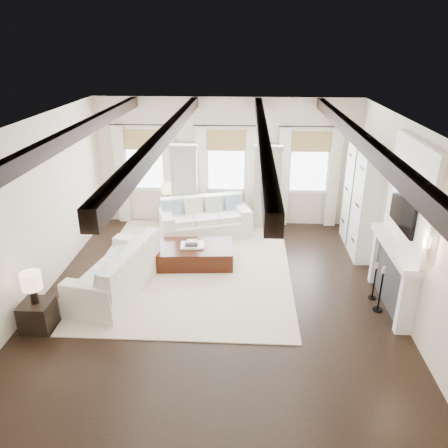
# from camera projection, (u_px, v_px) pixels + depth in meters

# --- Properties ---
(ground) EXTENTS (7.50, 7.50, 0.00)m
(ground) POSITION_uv_depth(u_px,v_px,m) (216.00, 299.00, 8.09)
(ground) COLOR black
(ground) RESTS_ON ground
(room_shell) EXTENTS (6.54, 7.54, 3.22)m
(room_shell) POSITION_uv_depth(u_px,v_px,m) (259.00, 188.00, 8.14)
(room_shell) COLOR #F1E1C7
(room_shell) RESTS_ON ground
(area_rug) EXTENTS (4.04, 4.96, 0.02)m
(area_rug) POSITION_uv_depth(u_px,v_px,m) (193.00, 267.00, 9.23)
(area_rug) COLOR beige
(area_rug) RESTS_ON ground
(sofa_back) EXTENTS (2.33, 1.57, 0.91)m
(sofa_back) POSITION_uv_depth(u_px,v_px,m) (205.00, 221.00, 10.66)
(sofa_back) COLOR white
(sofa_back) RESTS_ON ground
(sofa_left) EXTENTS (1.39, 2.32, 0.93)m
(sofa_left) POSITION_uv_depth(u_px,v_px,m) (119.00, 274.00, 8.21)
(sofa_left) COLOR white
(sofa_left) RESTS_ON ground
(ottoman) EXTENTS (1.63, 1.09, 0.41)m
(ottoman) POSITION_uv_depth(u_px,v_px,m) (196.00, 255.00, 9.32)
(ottoman) COLOR black
(ottoman) RESTS_ON ground
(tray) EXTENTS (0.53, 0.42, 0.04)m
(tray) POSITION_uv_depth(u_px,v_px,m) (192.00, 245.00, 9.23)
(tray) COLOR white
(tray) RESTS_ON ottoman
(book_lower) EXTENTS (0.27, 0.22, 0.04)m
(book_lower) POSITION_uv_depth(u_px,v_px,m) (192.00, 244.00, 9.20)
(book_lower) COLOR #262628
(book_lower) RESTS_ON tray
(book_upper) EXTENTS (0.23, 0.19, 0.03)m
(book_upper) POSITION_uv_depth(u_px,v_px,m) (192.00, 241.00, 9.24)
(book_upper) COLOR beige
(book_upper) RESTS_ON book_lower
(side_table_front) EXTENTS (0.49, 0.49, 0.49)m
(side_table_front) POSITION_uv_depth(u_px,v_px,m) (38.00, 315.00, 7.20)
(side_table_front) COLOR black
(side_table_front) RESTS_ON ground
(lamp_front) EXTENTS (0.32, 0.32, 0.55)m
(lamp_front) POSITION_uv_depth(u_px,v_px,m) (31.00, 283.00, 6.96)
(lamp_front) COLOR black
(lamp_front) RESTS_ON side_table_front
(side_table_back) EXTENTS (0.36, 0.36, 0.54)m
(side_table_back) POSITION_uv_depth(u_px,v_px,m) (169.00, 213.00, 11.40)
(side_table_back) COLOR black
(side_table_back) RESTS_ON ground
(lamp_back) EXTENTS (0.33, 0.33, 0.56)m
(lamp_back) POSITION_uv_depth(u_px,v_px,m) (168.00, 189.00, 11.15)
(lamp_back) COLOR black
(lamp_back) RESTS_ON side_table_back
(candlestick_near) EXTENTS (0.18, 0.18, 0.87)m
(candlestick_near) POSITION_uv_depth(u_px,v_px,m) (380.00, 293.00, 7.63)
(candlestick_near) COLOR black
(candlestick_near) RESTS_ON ground
(candlestick_far) EXTENTS (0.15, 0.15, 0.73)m
(candlestick_far) POSITION_uv_depth(u_px,v_px,m) (374.00, 284.00, 8.01)
(candlestick_far) COLOR black
(candlestick_far) RESTS_ON ground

